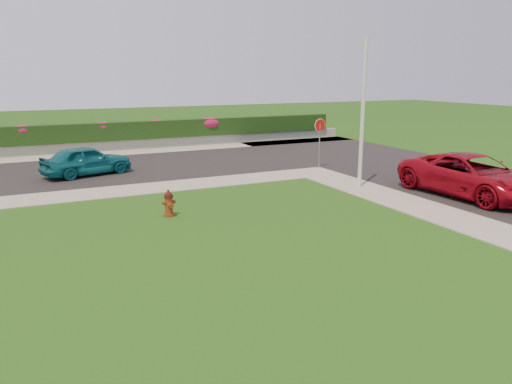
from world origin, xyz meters
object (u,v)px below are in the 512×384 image
fire_hydrant (169,204)px  suv_red (472,176)px  sedan_teal (86,160)px  stop_sign (320,132)px  utility_pole (363,115)px

fire_hydrant → suv_red: (11.10, -2.41, 0.41)m
sedan_teal → stop_sign: stop_sign is taller
sedan_teal → utility_pole: (9.80, -7.41, 2.26)m
fire_hydrant → utility_pole: 8.67m
fire_hydrant → suv_red: size_ratio=0.15×
suv_red → stop_sign: (-2.05, 7.46, 1.00)m
suv_red → stop_sign: bearing=103.0°
fire_hydrant → sedan_teal: 8.29m
stop_sign → fire_hydrant: bearing=-136.1°
sedan_teal → stop_sign: 11.09m
fire_hydrant → suv_red: 11.36m
utility_pole → stop_sign: size_ratio=2.41×
fire_hydrant → stop_sign: size_ratio=0.36×
sedan_teal → fire_hydrant: bearing=173.9°
sedan_teal → utility_pole: bearing=-144.0°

